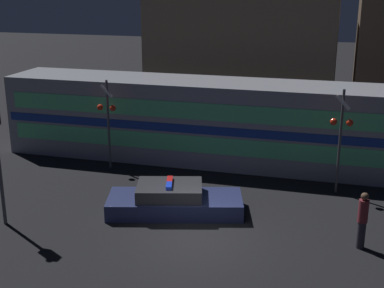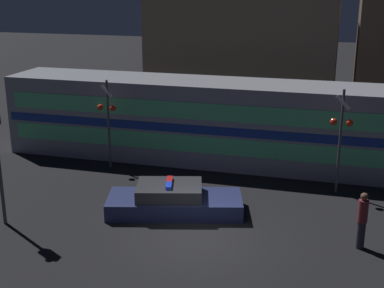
{
  "view_description": "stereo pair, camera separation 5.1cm",
  "coord_description": "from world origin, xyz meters",
  "px_view_note": "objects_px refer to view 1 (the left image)",
  "views": [
    {
      "loc": [
        4.01,
        -15.19,
        8.12
      ],
      "look_at": [
        -1.53,
        4.87,
        1.68
      ],
      "focal_mm": 50.0,
      "sensor_mm": 36.0,
      "label": 1
    },
    {
      "loc": [
        4.06,
        -15.17,
        8.12
      ],
      "look_at": [
        -1.53,
        4.87,
        1.68
      ],
      "focal_mm": 50.0,
      "sensor_mm": 36.0,
      "label": 2
    }
  ],
  "objects_px": {
    "police_car": "(174,201)",
    "crossing_signal_near": "(341,132)",
    "train": "(205,121)",
    "pedestrian": "(362,220)"
  },
  "relations": [
    {
      "from": "police_car",
      "to": "pedestrian",
      "type": "relative_size",
      "value": 2.77
    },
    {
      "from": "police_car",
      "to": "crossing_signal_near",
      "type": "distance_m",
      "value": 6.95
    },
    {
      "from": "train",
      "to": "crossing_signal_near",
      "type": "relative_size",
      "value": 4.51
    },
    {
      "from": "crossing_signal_near",
      "to": "police_car",
      "type": "bearing_deg",
      "value": -148.36
    },
    {
      "from": "police_car",
      "to": "train",
      "type": "bearing_deg",
      "value": 78.36
    },
    {
      "from": "train",
      "to": "police_car",
      "type": "relative_size",
      "value": 3.64
    },
    {
      "from": "pedestrian",
      "to": "crossing_signal_near",
      "type": "relative_size",
      "value": 0.45
    },
    {
      "from": "pedestrian",
      "to": "crossing_signal_near",
      "type": "height_order",
      "value": "crossing_signal_near"
    },
    {
      "from": "train",
      "to": "police_car",
      "type": "xyz_separation_m",
      "value": [
        0.35,
        -6.08,
        -1.42
      ]
    },
    {
      "from": "train",
      "to": "police_car",
      "type": "distance_m",
      "value": 6.25
    }
  ]
}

